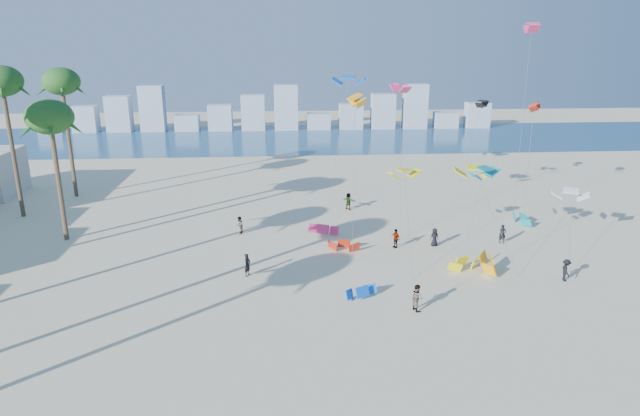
{
  "coord_description": "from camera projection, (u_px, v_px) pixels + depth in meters",
  "views": [
    {
      "loc": [
        0.1,
        -23.35,
        16.66
      ],
      "look_at": [
        3.0,
        16.0,
        4.5
      ],
      "focal_mm": 30.95,
      "sensor_mm": 36.0,
      "label": 1
    }
  ],
  "objects": [
    {
      "name": "kitesurfer_mid",
      "position": [
        417.0,
        297.0,
        35.07
      ],
      "size": [
        0.9,
        1.03,
        1.77
      ],
      "primitive_type": "imported",
      "rotation": [
        0.0,
        0.0,
        1.89
      ],
      "color": "gray",
      "rests_on": "ground"
    },
    {
      "name": "ground",
      "position": [
        283.0,
        392.0,
        27.16
      ],
      "size": [
        220.0,
        220.0,
        0.0
      ],
      "primitive_type": "plane",
      "color": "beige",
      "rests_on": "ground"
    },
    {
      "name": "kitesurfer_near",
      "position": [
        247.0,
        265.0,
        40.2
      ],
      "size": [
        0.66,
        0.74,
        1.71
      ],
      "primitive_type": "imported",
      "rotation": [
        0.0,
        0.0,
        1.07
      ],
      "color": "black",
      "rests_on": "ground"
    },
    {
      "name": "kitesurfers_far",
      "position": [
        398.0,
        229.0,
        47.9
      ],
      "size": [
        24.7,
        19.66,
        1.72
      ],
      "color": "black",
      "rests_on": "ground"
    },
    {
      "name": "flying_kites",
      "position": [
        449.0,
        104.0,
        47.91
      ],
      "size": [
        20.08,
        25.38,
        18.56
      ],
      "color": "yellow",
      "rests_on": "ground"
    },
    {
      "name": "ocean",
      "position": [
        279.0,
        139.0,
        95.78
      ],
      "size": [
        220.0,
        220.0,
        0.0
      ],
      "primitive_type": "plane",
      "color": "navy",
      "rests_on": "ground"
    },
    {
      "name": "distant_skyline",
      "position": [
        272.0,
        113.0,
        104.32
      ],
      "size": [
        85.0,
        3.0,
        8.4
      ],
      "color": "#9EADBF",
      "rests_on": "ground"
    },
    {
      "name": "grounded_kites",
      "position": [
        429.0,
        249.0,
        44.24
      ],
      "size": [
        21.35,
        16.92,
        1.04
      ],
      "color": "blue",
      "rests_on": "ground"
    }
  ]
}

